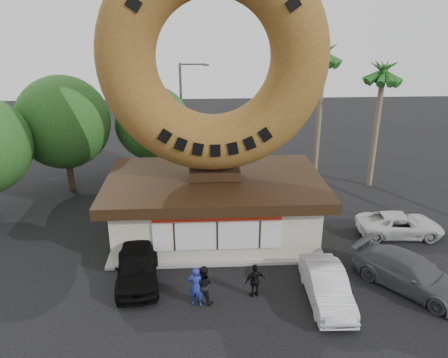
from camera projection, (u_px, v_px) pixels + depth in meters
name	position (u px, v px, depth m)	size (l,w,h in m)	color
ground	(220.00, 303.00, 18.21)	(90.00, 90.00, 0.00)	black
donut_shop	(215.00, 205.00, 23.14)	(11.20, 7.20, 3.80)	beige
giant_donut	(214.00, 58.00, 20.43)	(10.98, 10.98, 2.80)	brown
tree_west	(63.00, 122.00, 28.12)	(6.00, 6.00, 7.65)	#473321
tree_mid	(153.00, 123.00, 30.50)	(5.20, 5.20, 6.63)	#473321
palm_near	(324.00, 59.00, 28.60)	(2.60, 2.60, 9.75)	#726651
palm_far	(383.00, 76.00, 27.72)	(2.60, 2.60, 8.75)	#726651
street_lamp	(184.00, 113.00, 31.38)	(2.11, 0.20, 8.00)	#59595E
person_left	(196.00, 287.00, 17.77)	(0.64, 0.42, 1.77)	navy
person_center	(203.00, 285.00, 17.94)	(0.83, 0.65, 1.71)	black
person_right	(255.00, 281.00, 18.37)	(0.89, 0.37, 1.52)	black
car_black	(137.00, 265.00, 19.48)	(1.85, 4.60, 1.57)	black
car_silver	(327.00, 286.00, 18.08)	(1.50, 4.31, 1.42)	#B8B8BE
car_grey	(411.00, 273.00, 18.92)	(2.07, 5.10, 1.48)	#4C4F51
car_white	(400.00, 225.00, 23.46)	(2.08, 4.50, 1.25)	silver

